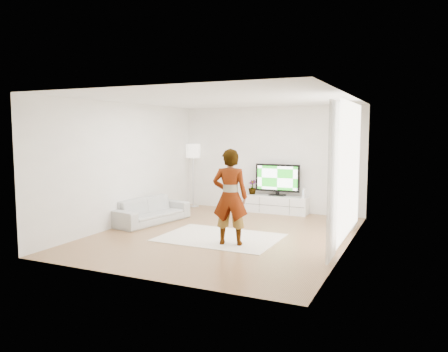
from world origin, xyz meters
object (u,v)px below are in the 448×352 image
at_px(sofa, 151,210).
at_px(player, 230,197).
at_px(rug, 220,237).
at_px(media_console, 277,204).
at_px(television, 278,179).
at_px(floor_lamp, 193,154).

bearing_deg(sofa, player, -102.27).
height_order(rug, player, player).
bearing_deg(media_console, player, -87.17).
relative_size(player, sofa, 0.92).
bearing_deg(rug, television, 85.64).
distance_m(rug, floor_lamp, 4.03).
relative_size(media_console, television, 1.37).
bearing_deg(player, floor_lamp, -66.92).
height_order(media_console, rug, media_console).
distance_m(media_console, sofa, 3.35).
xyz_separation_m(rug, floor_lamp, (-2.23, 2.99, 1.51)).
relative_size(media_console, floor_lamp, 0.91).
bearing_deg(media_console, floor_lamp, -178.49).
xyz_separation_m(media_console, player, (0.17, -3.47, 0.69)).
bearing_deg(sofa, television, -33.26).
distance_m(rug, player, 1.08).
xyz_separation_m(media_console, television, (0.00, 0.03, 0.68)).
relative_size(media_console, rug, 0.69).
height_order(television, player, player).
xyz_separation_m(player, floor_lamp, (-2.64, 3.40, 0.59)).
bearing_deg(television, rug, -94.36).
relative_size(media_console, player, 0.90).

